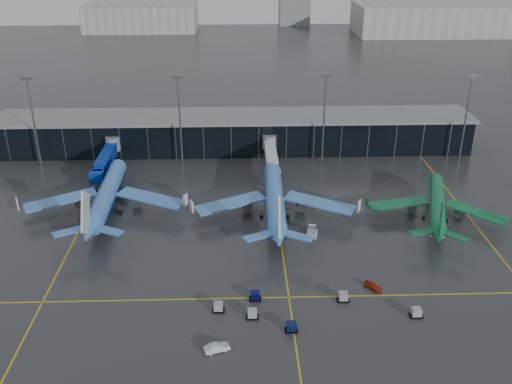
{
  "coord_description": "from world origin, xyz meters",
  "views": [
    {
      "loc": [
        1.12,
        -101.43,
        62.37
      ],
      "look_at": [
        5.0,
        18.0,
        6.0
      ],
      "focal_mm": 40.0,
      "sensor_mm": 36.0,
      "label": 1
    }
  ],
  "objects_px": {
    "airliner_aer_lingus": "(438,195)",
    "baggage_carts": "(296,309)",
    "airliner_arkefly": "(106,184)",
    "service_van_white": "(217,348)",
    "service_van_red": "(373,286)",
    "mobile_airstair": "(312,232)",
    "airliner_klm_near": "(275,188)"
  },
  "relations": [
    {
      "from": "airliner_arkefly",
      "to": "baggage_carts",
      "type": "relative_size",
      "value": 1.22
    },
    {
      "from": "airliner_arkefly",
      "to": "service_van_red",
      "type": "distance_m",
      "value": 66.2
    },
    {
      "from": "airliner_aer_lingus",
      "to": "baggage_carts",
      "type": "relative_size",
      "value": 1.02
    },
    {
      "from": "baggage_carts",
      "to": "mobile_airstair",
      "type": "distance_m",
      "value": 28.13
    },
    {
      "from": "mobile_airstair",
      "to": "service_van_red",
      "type": "relative_size",
      "value": 1.0
    },
    {
      "from": "baggage_carts",
      "to": "airliner_klm_near",
      "type": "bearing_deg",
      "value": 92.28
    },
    {
      "from": "airliner_klm_near",
      "to": "service_van_white",
      "type": "relative_size",
      "value": 10.71
    },
    {
      "from": "airliner_aer_lingus",
      "to": "service_van_white",
      "type": "bearing_deg",
      "value": -121.25
    },
    {
      "from": "airliner_aer_lingus",
      "to": "airliner_klm_near",
      "type": "bearing_deg",
      "value": -167.25
    },
    {
      "from": "baggage_carts",
      "to": "airliner_aer_lingus",
      "type": "bearing_deg",
      "value": 44.11
    },
    {
      "from": "airliner_klm_near",
      "to": "service_van_red",
      "type": "xyz_separation_m",
      "value": [
        16.68,
        -30.88,
        -6.26
      ]
    },
    {
      "from": "airliner_klm_near",
      "to": "mobile_airstair",
      "type": "relative_size",
      "value": 12.43
    },
    {
      "from": "airliner_arkefly",
      "to": "service_van_white",
      "type": "height_order",
      "value": "airliner_arkefly"
    },
    {
      "from": "service_van_red",
      "to": "service_van_white",
      "type": "relative_size",
      "value": 0.86
    },
    {
      "from": "airliner_klm_near",
      "to": "mobile_airstair",
      "type": "height_order",
      "value": "airliner_klm_near"
    },
    {
      "from": "airliner_klm_near",
      "to": "airliner_aer_lingus",
      "type": "height_order",
      "value": "airliner_klm_near"
    },
    {
      "from": "airliner_klm_near",
      "to": "baggage_carts",
      "type": "height_order",
      "value": "airliner_klm_near"
    },
    {
      "from": "service_van_white",
      "to": "service_van_red",
      "type": "bearing_deg",
      "value": -78.43
    },
    {
      "from": "airliner_arkefly",
      "to": "mobile_airstair",
      "type": "height_order",
      "value": "airliner_arkefly"
    },
    {
      "from": "baggage_carts",
      "to": "service_van_red",
      "type": "relative_size",
      "value": 10.23
    },
    {
      "from": "mobile_airstair",
      "to": "airliner_klm_near",
      "type": "bearing_deg",
      "value": 139.67
    },
    {
      "from": "mobile_airstair",
      "to": "airliner_arkefly",
      "type": "bearing_deg",
      "value": 176.51
    },
    {
      "from": "airliner_aer_lingus",
      "to": "baggage_carts",
      "type": "xyz_separation_m",
      "value": [
        -36.03,
        -34.94,
        -4.99
      ]
    },
    {
      "from": "airliner_aer_lingus",
      "to": "airliner_arkefly",
      "type": "bearing_deg",
      "value": -167.66
    },
    {
      "from": "service_van_red",
      "to": "airliner_aer_lingus",
      "type": "bearing_deg",
      "value": 13.43
    },
    {
      "from": "airliner_aer_lingus",
      "to": "baggage_carts",
      "type": "height_order",
      "value": "airliner_aer_lingus"
    },
    {
      "from": "airliner_arkefly",
      "to": "airliner_aer_lingus",
      "type": "bearing_deg",
      "value": -5.65
    },
    {
      "from": "airliner_arkefly",
      "to": "baggage_carts",
      "type": "bearing_deg",
      "value": -46.08
    },
    {
      "from": "service_van_red",
      "to": "service_van_white",
      "type": "bearing_deg",
      "value": 169.54
    },
    {
      "from": "airliner_klm_near",
      "to": "service_van_white",
      "type": "height_order",
      "value": "airliner_klm_near"
    },
    {
      "from": "baggage_carts",
      "to": "mobile_airstair",
      "type": "relative_size",
      "value": 10.23
    },
    {
      "from": "baggage_carts",
      "to": "mobile_airstair",
      "type": "bearing_deg",
      "value": 77.22
    }
  ]
}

